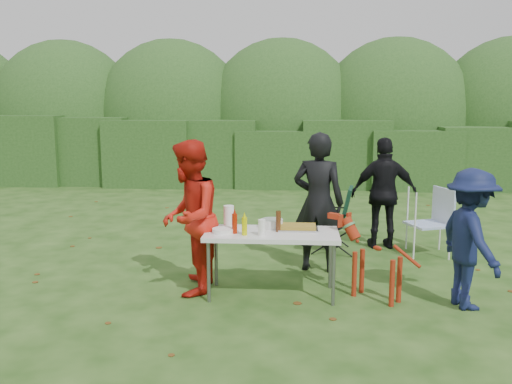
# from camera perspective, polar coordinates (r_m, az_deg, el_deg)

# --- Properties ---
(ground) EXTENTS (80.00, 80.00, 0.00)m
(ground) POSITION_cam_1_polar(r_m,az_deg,el_deg) (6.52, 0.16, -10.12)
(ground) COLOR #1E4211
(hedge_row) EXTENTS (22.00, 1.40, 1.70)m
(hedge_row) POSITION_cam_1_polar(r_m,az_deg,el_deg) (14.20, 2.50, 4.06)
(hedge_row) COLOR #23471C
(hedge_row) RESTS_ON ground
(shrub_backdrop) EXTENTS (20.00, 2.60, 3.20)m
(shrub_backdrop) POSITION_cam_1_polar(r_m,az_deg,el_deg) (15.75, 2.70, 7.32)
(shrub_backdrop) COLOR #3D6628
(shrub_backdrop) RESTS_ON ground
(folding_table) EXTENTS (1.50, 0.70, 0.74)m
(folding_table) POSITION_cam_1_polar(r_m,az_deg,el_deg) (6.13, 1.68, -4.71)
(folding_table) COLOR silver
(folding_table) RESTS_ON ground
(person_cook) EXTENTS (0.75, 0.58, 1.81)m
(person_cook) POSITION_cam_1_polar(r_m,az_deg,el_deg) (7.03, 6.58, -1.08)
(person_cook) COLOR black
(person_cook) RESTS_ON ground
(person_red_jacket) EXTENTS (0.69, 0.87, 1.77)m
(person_red_jacket) POSITION_cam_1_polar(r_m,az_deg,el_deg) (6.23, -7.05, -2.67)
(person_red_jacket) COLOR red
(person_red_jacket) RESTS_ON ground
(person_black_puffy) EXTENTS (1.01, 0.48, 1.67)m
(person_black_puffy) POSITION_cam_1_polar(r_m,az_deg,el_deg) (8.33, 13.35, -0.13)
(person_black_puffy) COLOR black
(person_black_puffy) RESTS_ON ground
(child) EXTENTS (0.76, 1.07, 1.50)m
(child) POSITION_cam_1_polar(r_m,az_deg,el_deg) (6.19, 21.65, -4.62)
(child) COLOR #11193F
(child) RESTS_ON ground
(dog) EXTENTS (0.97, 0.87, 0.89)m
(dog) POSITION_cam_1_polar(r_m,az_deg,el_deg) (6.20, 12.63, -7.06)
(dog) COLOR maroon
(dog) RESTS_ON ground
(camping_chair) EXTENTS (0.70, 0.70, 0.98)m
(camping_chair) POSITION_cam_1_polar(r_m,az_deg,el_deg) (8.05, 7.90, -2.82)
(camping_chair) COLOR #0F301F
(camping_chair) RESTS_ON ground
(lawn_chair) EXTENTS (0.74, 0.74, 0.97)m
(lawn_chair) POSITION_cam_1_polar(r_m,az_deg,el_deg) (8.18, 17.67, -2.98)
(lawn_chair) COLOR #5179C6
(lawn_chair) RESTS_ON ground
(food_tray) EXTENTS (0.45, 0.30, 0.02)m
(food_tray) POSITION_cam_1_polar(r_m,az_deg,el_deg) (6.24, 4.46, -3.88)
(food_tray) COLOR #B7B7BA
(food_tray) RESTS_ON folding_table
(focaccia_bread) EXTENTS (0.40, 0.26, 0.04)m
(focaccia_bread) POSITION_cam_1_polar(r_m,az_deg,el_deg) (6.23, 4.46, -3.63)
(focaccia_bread) COLOR olive
(focaccia_bread) RESTS_ON food_tray
(mustard_bottle) EXTENTS (0.06, 0.06, 0.20)m
(mustard_bottle) POSITION_cam_1_polar(r_m,az_deg,el_deg) (5.95, -1.22, -3.62)
(mustard_bottle) COLOR #C0C702
(mustard_bottle) RESTS_ON folding_table
(ketchup_bottle) EXTENTS (0.06, 0.06, 0.22)m
(ketchup_bottle) POSITION_cam_1_polar(r_m,az_deg,el_deg) (6.03, -2.27, -3.35)
(ketchup_bottle) COLOR #901905
(ketchup_bottle) RESTS_ON folding_table
(beer_bottle) EXTENTS (0.06, 0.06, 0.24)m
(beer_bottle) POSITION_cam_1_polar(r_m,az_deg,el_deg) (6.10, 2.37, -3.10)
(beer_bottle) COLOR #47230F
(beer_bottle) RESTS_ON folding_table
(paper_towel_roll) EXTENTS (0.12, 0.12, 0.26)m
(paper_towel_roll) POSITION_cam_1_polar(r_m,az_deg,el_deg) (6.30, -2.88, -2.60)
(paper_towel_roll) COLOR white
(paper_towel_roll) RESTS_ON folding_table
(cup_stack) EXTENTS (0.08, 0.08, 0.18)m
(cup_stack) POSITION_cam_1_polar(r_m,az_deg,el_deg) (5.92, 0.62, -3.78)
(cup_stack) COLOR white
(cup_stack) RESTS_ON folding_table
(pasta_bowl) EXTENTS (0.26, 0.26, 0.10)m
(pasta_bowl) POSITION_cam_1_polar(r_m,az_deg,el_deg) (6.31, 1.69, -3.32)
(pasta_bowl) COLOR silver
(pasta_bowl) RESTS_ON folding_table
(plate_stack) EXTENTS (0.24, 0.24, 0.05)m
(plate_stack) POSITION_cam_1_polar(r_m,az_deg,el_deg) (6.08, -3.50, -4.08)
(plate_stack) COLOR white
(plate_stack) RESTS_ON folding_table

